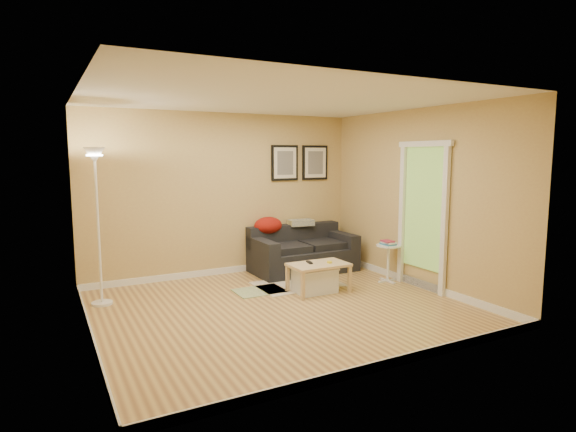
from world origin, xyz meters
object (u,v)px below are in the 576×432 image
Objects in this scene: side_table at (388,263)px; book_stack at (388,243)px; storage_bin at (315,280)px; coffee_table at (319,278)px; floor_lamp at (98,231)px; sofa at (303,249)px.

book_stack is (-0.00, 0.02, 0.32)m from side_table.
storage_bin is 1.35m from book_stack.
floor_lamp is (-2.79, 0.83, 0.76)m from coffee_table.
coffee_table is at bearing -25.45° from storage_bin.
sofa reaches higher than coffee_table.
coffee_table is 1.23m from side_table.
sofa is at bearing 67.89° from storage_bin.
sofa is at bearing 5.65° from floor_lamp.
floor_lamp is at bearing 171.21° from book_stack.
side_table is at bearing -22.10° from coffee_table.
side_table is at bearing -84.63° from book_stack.
storage_bin is (-0.46, -1.13, -0.20)m from sofa.
side_table reaches higher than coffee_table.
floor_lamp reaches higher than sofa.
sofa is 7.80× the size of book_stack.
sofa is 2.06× the size of coffee_table.
storage_bin is at bearing -112.11° from sofa.
storage_bin is (-0.05, 0.02, -0.03)m from coffee_table.
floor_lamp is at bearing 142.58° from coffee_table.
coffee_table is at bearing 178.66° from side_table.
floor_lamp is at bearing -174.35° from sofa.
side_table is 0.28× the size of floor_lamp.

